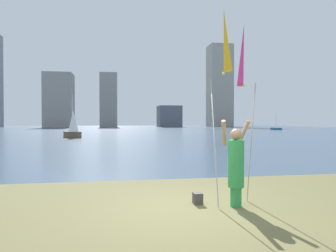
# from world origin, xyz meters

# --- Properties ---
(ground) EXTENTS (120.00, 138.00, 0.12)m
(ground) POSITION_xyz_m (0.00, 50.95, -0.06)
(ground) COLOR brown
(person) EXTENTS (0.70, 0.51, 1.90)m
(person) POSITION_xyz_m (0.96, -0.03, 0.93)
(person) COLOR green
(person) RESTS_ON ground
(kite_flag_left) EXTENTS (0.16, 1.21, 4.15)m
(kite_flag_left) POSITION_xyz_m (0.52, -0.53, 3.41)
(kite_flag_left) COLOR #B2B2B7
(kite_flag_left) RESTS_ON ground
(kite_flag_right) EXTENTS (0.16, 0.95, 4.18)m
(kite_flag_right) POSITION_xyz_m (1.39, 0.65, 3.36)
(kite_flag_right) COLOR #B2B2B7
(kite_flag_right) RESTS_ON ground
(bag) EXTENTS (0.20, 0.22, 0.25)m
(bag) POSITION_xyz_m (0.19, 0.32, 0.12)
(bag) COLOR #4C4742
(bag) RESTS_ON ground
(sailboat_3) EXTENTS (2.07, 1.93, 4.82)m
(sailboat_3) POSITION_xyz_m (-6.12, 29.24, 1.50)
(sailboat_3) COLOR brown
(sailboat_3) RESTS_ON ground
(sailboat_8) EXTENTS (1.30, 2.68, 3.44)m
(sailboat_8) POSITION_xyz_m (31.55, 54.11, 0.26)
(sailboat_8) COLOR #2D6084
(sailboat_8) RESTS_ON ground
(skyline_tower_1) EXTENTS (7.93, 8.00, 15.62)m
(skyline_tower_1) POSITION_xyz_m (-17.51, 88.92, 7.81)
(skyline_tower_1) COLOR gray
(skyline_tower_1) RESTS_ON ground
(skyline_tower_2) EXTENTS (5.35, 3.22, 16.85)m
(skyline_tower_2) POSITION_xyz_m (-3.44, 93.11, 8.42)
(skyline_tower_2) COLOR gray
(skyline_tower_2) RESTS_ON ground
(skyline_tower_3) EXTENTS (6.92, 7.44, 6.51)m
(skyline_tower_3) POSITION_xyz_m (15.17, 89.84, 3.26)
(skyline_tower_3) COLOR #565B66
(skyline_tower_3) RESTS_ON ground
(skyline_tower_4) EXTENTS (7.35, 6.84, 26.79)m
(skyline_tower_4) POSITION_xyz_m (32.75, 93.23, 13.40)
(skyline_tower_4) COLOR gray
(skyline_tower_4) RESTS_ON ground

